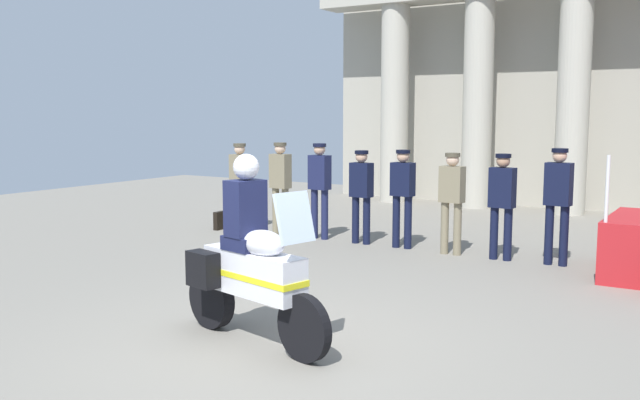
{
  "coord_description": "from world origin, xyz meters",
  "views": [
    {
      "loc": [
        3.94,
        -5.36,
        2.29
      ],
      "look_at": [
        -1.03,
        2.69,
        1.11
      ],
      "focal_mm": 39.08,
      "sensor_mm": 36.0,
      "label": 1
    }
  ],
  "objects_px": {
    "officer_in_row_2": "(320,183)",
    "briefcase_on_ground": "(220,220)",
    "officer_in_row_1": "(280,181)",
    "officer_in_row_6": "(502,198)",
    "officer_in_row_0": "(240,179)",
    "officer_in_row_5": "(452,195)",
    "officer_in_row_3": "(361,189)",
    "officer_in_row_7": "(558,197)",
    "motorcycle_with_rider": "(249,265)",
    "officer_in_row_4": "(403,190)"
  },
  "relations": [
    {
      "from": "officer_in_row_3",
      "to": "officer_in_row_5",
      "type": "bearing_deg",
      "value": -177.39
    },
    {
      "from": "officer_in_row_0",
      "to": "officer_in_row_1",
      "type": "xyz_separation_m",
      "value": [
        0.94,
        0.03,
        0.02
      ]
    },
    {
      "from": "officer_in_row_1",
      "to": "officer_in_row_4",
      "type": "xyz_separation_m",
      "value": [
        2.53,
        0.0,
        -0.04
      ]
    },
    {
      "from": "officer_in_row_3",
      "to": "officer_in_row_4",
      "type": "relative_size",
      "value": 0.98
    },
    {
      "from": "officer_in_row_0",
      "to": "officer_in_row_5",
      "type": "distance_m",
      "value": 4.37
    },
    {
      "from": "officer_in_row_3",
      "to": "motorcycle_with_rider",
      "type": "bearing_deg",
      "value": 111.47
    },
    {
      "from": "officer_in_row_0",
      "to": "officer_in_row_7",
      "type": "distance_m",
      "value": 6.03
    },
    {
      "from": "officer_in_row_4",
      "to": "officer_in_row_7",
      "type": "relative_size",
      "value": 0.95
    },
    {
      "from": "officer_in_row_1",
      "to": "officer_in_row_6",
      "type": "bearing_deg",
      "value": -176.08
    },
    {
      "from": "officer_in_row_1",
      "to": "officer_in_row_5",
      "type": "xyz_separation_m",
      "value": [
        3.44,
        -0.07,
        -0.05
      ]
    },
    {
      "from": "officer_in_row_5",
      "to": "briefcase_on_ground",
      "type": "xyz_separation_m",
      "value": [
        -4.8,
        -0.07,
        -0.8
      ]
    },
    {
      "from": "motorcycle_with_rider",
      "to": "briefcase_on_ground",
      "type": "bearing_deg",
      "value": 146.0
    },
    {
      "from": "officer_in_row_1",
      "to": "officer_in_row_6",
      "type": "distance_m",
      "value": 4.26
    },
    {
      "from": "officer_in_row_5",
      "to": "officer_in_row_4",
      "type": "bearing_deg",
      "value": 0.04
    },
    {
      "from": "officer_in_row_2",
      "to": "officer_in_row_3",
      "type": "bearing_deg",
      "value": -176.62
    },
    {
      "from": "officer_in_row_5",
      "to": "officer_in_row_6",
      "type": "bearing_deg",
      "value": -174.71
    },
    {
      "from": "motorcycle_with_rider",
      "to": "officer_in_row_0",
      "type": "bearing_deg",
      "value": 142.73
    },
    {
      "from": "officer_in_row_5",
      "to": "motorcycle_with_rider",
      "type": "xyz_separation_m",
      "value": [
        -0.11,
        -5.23,
        -0.19
      ]
    },
    {
      "from": "officer_in_row_3",
      "to": "briefcase_on_ground",
      "type": "distance_m",
      "value": 3.2
    },
    {
      "from": "officer_in_row_2",
      "to": "officer_in_row_5",
      "type": "height_order",
      "value": "officer_in_row_2"
    },
    {
      "from": "officer_in_row_7",
      "to": "briefcase_on_ground",
      "type": "distance_m",
      "value": 6.52
    },
    {
      "from": "officer_in_row_7",
      "to": "motorcycle_with_rider",
      "type": "relative_size",
      "value": 0.86
    },
    {
      "from": "motorcycle_with_rider",
      "to": "briefcase_on_ground",
      "type": "distance_m",
      "value": 7.0
    },
    {
      "from": "motorcycle_with_rider",
      "to": "officer_in_row_5",
      "type": "bearing_deg",
      "value": 102.5
    },
    {
      "from": "officer_in_row_5",
      "to": "briefcase_on_ground",
      "type": "distance_m",
      "value": 4.87
    },
    {
      "from": "officer_in_row_0",
      "to": "officer_in_row_4",
      "type": "distance_m",
      "value": 3.46
    },
    {
      "from": "officer_in_row_0",
      "to": "officer_in_row_7",
      "type": "height_order",
      "value": "officer_in_row_7"
    },
    {
      "from": "officer_in_row_2",
      "to": "briefcase_on_ground",
      "type": "bearing_deg",
      "value": 8.73
    },
    {
      "from": "officer_in_row_1",
      "to": "briefcase_on_ground",
      "type": "distance_m",
      "value": 1.61
    },
    {
      "from": "officer_in_row_2",
      "to": "officer_in_row_3",
      "type": "height_order",
      "value": "officer_in_row_2"
    },
    {
      "from": "officer_in_row_0",
      "to": "officer_in_row_3",
      "type": "xyz_separation_m",
      "value": [
        2.67,
        0.03,
        -0.04
      ]
    },
    {
      "from": "officer_in_row_1",
      "to": "briefcase_on_ground",
      "type": "height_order",
      "value": "officer_in_row_1"
    },
    {
      "from": "officer_in_row_6",
      "to": "officer_in_row_7",
      "type": "xyz_separation_m",
      "value": [
        0.83,
        0.06,
        0.07
      ]
    },
    {
      "from": "officer_in_row_2",
      "to": "briefcase_on_ground",
      "type": "distance_m",
      "value": 2.39
    },
    {
      "from": "officer_in_row_6",
      "to": "briefcase_on_ground",
      "type": "distance_m",
      "value": 5.68
    },
    {
      "from": "officer_in_row_0",
      "to": "officer_in_row_5",
      "type": "bearing_deg",
      "value": -175.71
    },
    {
      "from": "officer_in_row_1",
      "to": "officer_in_row_3",
      "type": "height_order",
      "value": "officer_in_row_1"
    },
    {
      "from": "officer_in_row_4",
      "to": "officer_in_row_7",
      "type": "height_order",
      "value": "officer_in_row_7"
    },
    {
      "from": "officer_in_row_6",
      "to": "officer_in_row_2",
      "type": "bearing_deg",
      "value": 3.46
    },
    {
      "from": "officer_in_row_0",
      "to": "officer_in_row_2",
      "type": "bearing_deg",
      "value": -173.69
    },
    {
      "from": "officer_in_row_0",
      "to": "officer_in_row_5",
      "type": "relative_size",
      "value": 1.03
    },
    {
      "from": "officer_in_row_1",
      "to": "officer_in_row_7",
      "type": "bearing_deg",
      "value": -175.3
    },
    {
      "from": "officer_in_row_1",
      "to": "officer_in_row_3",
      "type": "xyz_separation_m",
      "value": [
        1.74,
        -0.01,
        -0.06
      ]
    },
    {
      "from": "officer_in_row_2",
      "to": "officer_in_row_6",
      "type": "distance_m",
      "value": 3.4
    },
    {
      "from": "officer_in_row_0",
      "to": "officer_in_row_4",
      "type": "bearing_deg",
      "value": -174.6
    },
    {
      "from": "officer_in_row_3",
      "to": "officer_in_row_7",
      "type": "height_order",
      "value": "officer_in_row_7"
    },
    {
      "from": "officer_in_row_2",
      "to": "motorcycle_with_rider",
      "type": "height_order",
      "value": "motorcycle_with_rider"
    },
    {
      "from": "officer_in_row_1",
      "to": "officer_in_row_6",
      "type": "xyz_separation_m",
      "value": [
        4.26,
        -0.06,
        -0.05
      ]
    },
    {
      "from": "officer_in_row_2",
      "to": "officer_in_row_6",
      "type": "xyz_separation_m",
      "value": [
        3.4,
        -0.08,
        -0.05
      ]
    },
    {
      "from": "officer_in_row_4",
      "to": "officer_in_row_5",
      "type": "distance_m",
      "value": 0.91
    }
  ]
}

